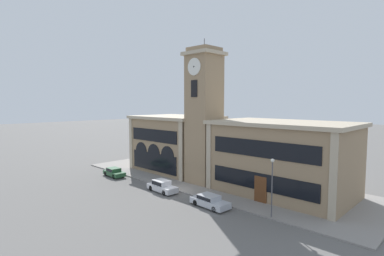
{
  "coord_description": "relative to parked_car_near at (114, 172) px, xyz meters",
  "views": [
    {
      "loc": [
        27.16,
        -24.98,
        11.1
      ],
      "look_at": [
        -0.43,
        3.43,
        7.74
      ],
      "focal_mm": 28.0,
      "sensor_mm": 36.0,
      "label": 1
    }
  ],
  "objects": [
    {
      "name": "parked_car_far",
      "position": [
        19.02,
        0.0,
        -0.01
      ],
      "size": [
        4.56,
        2.07,
        1.29
      ],
      "rotation": [
        0.0,
        0.0,
        -0.06
      ],
      "color": "#B2B7C1",
      "rests_on": "ground_plane"
    },
    {
      "name": "street_lamp",
      "position": [
        25.37,
        1.71,
        3.2
      ],
      "size": [
        0.36,
        0.36,
        5.67
      ],
      "color": "#4C4C51",
      "rests_on": "sidewalk_kerb"
    },
    {
      "name": "parked_car_near",
      "position": [
        0.0,
        0.0,
        0.0
      ],
      "size": [
        4.09,
        1.93,
        1.29
      ],
      "rotation": [
        0.0,
        0.0,
        -0.06
      ],
      "color": "#285633",
      "rests_on": "ground_plane"
    },
    {
      "name": "town_hall_left_wing",
      "position": [
        3.61,
        9.46,
        3.82
      ],
      "size": [
        13.41,
        10.13,
        8.96
      ],
      "color": "#937A5B",
      "rests_on": "ground_plane"
    },
    {
      "name": "parked_car_mid",
      "position": [
        11.17,
        0.0,
        0.07
      ],
      "size": [
        4.47,
        1.95,
        1.45
      ],
      "rotation": [
        0.0,
        0.0,
        -0.06
      ],
      "color": "silver",
      "rests_on": "ground_plane"
    },
    {
      "name": "sidewalk_kerb",
      "position": [
        12.18,
        8.79,
        -0.61
      ],
      "size": [
        44.08,
        14.86,
        0.15
      ],
      "color": "gray",
      "rests_on": "ground_plane"
    },
    {
      "name": "clock_tower",
      "position": [
        12.18,
        6.7,
        8.6
      ],
      "size": [
        4.54,
        4.54,
        19.63
      ],
      "color": "#937A5B",
      "rests_on": "ground_plane"
    },
    {
      "name": "town_hall_right_wing",
      "position": [
        22.31,
        9.47,
        3.78
      ],
      "size": [
        16.52,
        10.13,
        8.87
      ],
      "color": "#937A5B",
      "rests_on": "ground_plane"
    },
    {
      "name": "ground_plane",
      "position": [
        12.18,
        1.36,
        -0.68
      ],
      "size": [
        300.0,
        300.0,
        0.0
      ],
      "primitive_type": "plane",
      "color": "#605E5B"
    }
  ]
}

